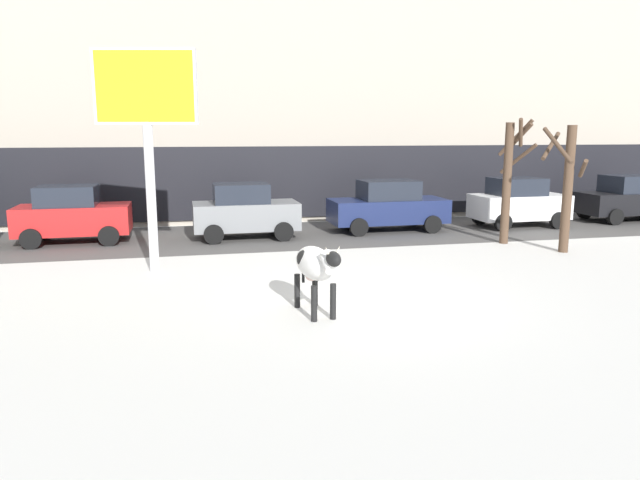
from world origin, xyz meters
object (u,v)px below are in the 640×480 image
(pedestrian_near_billboard, at_px, (381,197))
(pedestrian_by_cars, at_px, (91,204))
(cow_holstein, at_px, (315,265))
(billboard, at_px, (146,101))
(car_black_sedan, at_px, (630,198))
(car_red_hatchback, at_px, (72,214))
(car_grey_hatchback, at_px, (245,211))
(car_navy_sedan, at_px, (388,206))
(bare_tree_right_lot, at_px, (567,183))
(bare_tree_left_lot, at_px, (509,175))
(pedestrian_far_left, at_px, (311,199))
(car_white_hatchback, at_px, (518,202))

(pedestrian_near_billboard, xyz_separation_m, pedestrian_by_cars, (-11.45, 0.00, 0.00))
(cow_holstein, relative_size, billboard, 0.35)
(car_black_sedan, xyz_separation_m, pedestrian_near_billboard, (-9.58, 2.97, -0.03))
(cow_holstein, distance_m, car_red_hatchback, 10.98)
(car_grey_hatchback, distance_m, car_navy_sedan, 5.23)
(billboard, distance_m, bare_tree_right_lot, 12.04)
(pedestrian_by_cars, bearing_deg, bare_tree_left_lot, -24.91)
(car_red_hatchback, distance_m, pedestrian_far_left, 9.14)
(car_white_hatchback, xyz_separation_m, pedestrian_far_left, (-7.33, 3.38, -0.05))
(car_red_hatchback, xyz_separation_m, bare_tree_right_lot, (14.60, -4.77, 1.14))
(cow_holstein, xyz_separation_m, pedestrian_by_cars, (-5.99, 12.38, -0.12))
(car_grey_hatchback, xyz_separation_m, car_black_sedan, (15.59, 0.66, -0.02))
(billboard, relative_size, car_grey_hatchback, 1.58)
(pedestrian_by_cars, xyz_separation_m, bare_tree_left_lot, (13.62, -6.33, 1.32))
(car_navy_sedan, height_order, pedestrian_far_left, car_navy_sedan)
(billboard, distance_m, pedestrian_by_cars, 9.10)
(pedestrian_by_cars, bearing_deg, cow_holstein, -64.18)
(car_black_sedan, distance_m, bare_tree_right_lot, 8.31)
(car_grey_hatchback, bearing_deg, car_black_sedan, 2.41)
(car_grey_hatchback, xyz_separation_m, bare_tree_left_lot, (8.18, -2.70, 1.28))
(billboard, bearing_deg, car_grey_hatchback, 57.75)
(cow_holstein, relative_size, car_red_hatchback, 0.55)
(car_navy_sedan, distance_m, pedestrian_far_left, 3.89)
(pedestrian_far_left, distance_m, bare_tree_right_lot, 10.11)
(pedestrian_near_billboard, xyz_separation_m, pedestrian_far_left, (-2.99, 0.00, 0.00))
(car_navy_sedan, height_order, car_black_sedan, same)
(car_navy_sedan, bearing_deg, car_red_hatchback, -179.89)
(car_red_hatchback, height_order, pedestrian_near_billboard, car_red_hatchback)
(cow_holstein, xyz_separation_m, pedestrian_far_left, (2.47, 12.38, -0.12))
(car_red_hatchback, height_order, pedestrian_by_cars, car_red_hatchback)
(car_grey_hatchback, distance_m, car_white_hatchback, 10.35)
(billboard, xyz_separation_m, pedestrian_far_left, (5.77, 7.98, -3.43))
(car_navy_sedan, relative_size, car_black_sedan, 1.00)
(billboard, xyz_separation_m, car_red_hatchback, (-2.78, 4.74, -3.39))
(pedestrian_by_cars, bearing_deg, car_white_hatchback, -12.09)
(cow_holstein, height_order, car_black_sedan, car_black_sedan)
(bare_tree_right_lot, bearing_deg, bare_tree_left_lot, 118.04)
(car_navy_sedan, distance_m, pedestrian_near_billboard, 3.31)
(car_white_hatchback, height_order, pedestrian_far_left, car_white_hatchback)
(pedestrian_near_billboard, bearing_deg, car_red_hatchback, -164.32)
(car_navy_sedan, height_order, bare_tree_left_lot, bare_tree_left_lot)
(car_grey_hatchback, height_order, pedestrian_near_billboard, car_grey_hatchback)
(pedestrian_far_left, bearing_deg, bare_tree_left_lot, -50.77)
(car_white_hatchback, relative_size, pedestrian_far_left, 2.04)
(bare_tree_left_lot, bearing_deg, car_black_sedan, 24.38)
(car_white_hatchback, height_order, bare_tree_right_lot, bare_tree_right_lot)
(car_black_sedan, relative_size, pedestrian_far_left, 2.44)
(car_grey_hatchback, bearing_deg, pedestrian_far_left, 50.24)
(pedestrian_by_cars, bearing_deg, billboard, -71.35)
(billboard, xyz_separation_m, pedestrian_near_billboard, (8.76, 7.98, -3.43))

